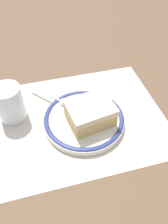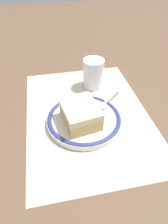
# 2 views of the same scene
# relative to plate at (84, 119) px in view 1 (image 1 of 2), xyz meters

# --- Properties ---
(ground_plane) EXTENTS (2.40, 2.40, 0.00)m
(ground_plane) POSITION_rel_plate_xyz_m (0.03, -0.02, -0.01)
(ground_plane) COLOR brown
(placemat) EXTENTS (0.46, 0.32, 0.00)m
(placemat) POSITION_rel_plate_xyz_m (0.03, -0.02, -0.01)
(placemat) COLOR beige
(placemat) RESTS_ON ground_plane
(plate) EXTENTS (0.19, 0.19, 0.02)m
(plate) POSITION_rel_plate_xyz_m (0.00, 0.00, 0.00)
(plate) COLOR silver
(plate) RESTS_ON placemat
(cake_slice) EXTENTS (0.11, 0.10, 0.05)m
(cake_slice) POSITION_rel_plate_xyz_m (-0.01, 0.01, 0.03)
(cake_slice) COLOR #DBB76B
(cake_slice) RESTS_ON plate
(spoon) EXTENTS (0.10, 0.11, 0.01)m
(spoon) POSITION_rel_plate_xyz_m (0.05, -0.07, 0.01)
(spoon) COLOR silver
(spoon) RESTS_ON plate
(cup) EXTENTS (0.06, 0.06, 0.09)m
(cup) POSITION_rel_plate_xyz_m (0.16, -0.06, 0.03)
(cup) COLOR silver
(cup) RESTS_ON placemat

